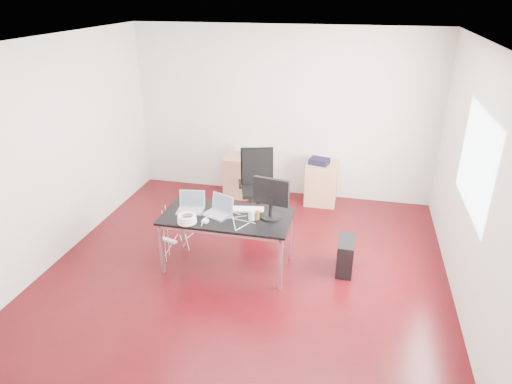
% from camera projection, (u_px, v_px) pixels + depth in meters
% --- Properties ---
extents(room_shell, '(5.00, 5.00, 5.00)m').
position_uv_depth(room_shell, '(249.00, 168.00, 5.28)').
color(room_shell, '#3B060B').
rests_on(room_shell, ground).
extents(desk, '(1.60, 0.80, 0.73)m').
position_uv_depth(desk, '(227.00, 219.00, 5.67)').
color(desk, black).
rests_on(desk, ground).
extents(office_chair, '(0.59, 0.61, 1.08)m').
position_uv_depth(office_chair, '(258.00, 182.00, 6.92)').
color(office_chair, black).
rests_on(office_chair, ground).
extents(filing_cabinet_left, '(0.50, 0.50, 0.70)m').
position_uv_depth(filing_cabinet_left, '(241.00, 176.00, 7.83)').
color(filing_cabinet_left, tan).
rests_on(filing_cabinet_left, ground).
extents(filing_cabinet_right, '(0.50, 0.50, 0.70)m').
position_uv_depth(filing_cabinet_right, '(321.00, 183.00, 7.55)').
color(filing_cabinet_right, tan).
rests_on(filing_cabinet_right, ground).
extents(pc_tower, '(0.20, 0.45, 0.44)m').
position_uv_depth(pc_tower, '(345.00, 255.00, 5.76)').
color(pc_tower, black).
rests_on(pc_tower, ground).
extents(wastebasket, '(0.29, 0.29, 0.28)m').
position_uv_depth(wastebasket, '(255.00, 194.00, 7.66)').
color(wastebasket, black).
rests_on(wastebasket, ground).
extents(power_strip, '(0.30, 0.14, 0.04)m').
position_uv_depth(power_strip, '(168.00, 240.00, 6.50)').
color(power_strip, white).
rests_on(power_strip, ground).
extents(laptop_left, '(0.36, 0.30, 0.23)m').
position_uv_depth(laptop_left, '(191.00, 206.00, 5.76)').
color(laptop_left, silver).
rests_on(laptop_left, desk).
extents(laptop_right, '(0.40, 0.36, 0.23)m').
position_uv_depth(laptop_right, '(219.00, 210.00, 5.66)').
color(laptop_right, silver).
rests_on(laptop_right, desk).
extents(monitor, '(0.45, 0.26, 0.51)m').
position_uv_depth(monitor, '(271.00, 196.00, 5.50)').
color(monitor, black).
rests_on(monitor, desk).
extents(keyboard, '(0.46, 0.22, 0.02)m').
position_uv_depth(keyboard, '(247.00, 209.00, 5.78)').
color(keyboard, white).
rests_on(keyboard, desk).
extents(cup_white, '(0.10, 0.10, 0.12)m').
position_uv_depth(cup_white, '(252.00, 215.00, 5.53)').
color(cup_white, white).
rests_on(cup_white, desk).
extents(cup_brown, '(0.08, 0.08, 0.10)m').
position_uv_depth(cup_brown, '(256.00, 216.00, 5.54)').
color(cup_brown, brown).
rests_on(cup_brown, desk).
extents(cable_coil, '(0.24, 0.24, 0.11)m').
position_uv_depth(cable_coil, '(187.00, 219.00, 5.45)').
color(cable_coil, white).
rests_on(cable_coil, desk).
extents(power_adapter, '(0.08, 0.08, 0.03)m').
position_uv_depth(power_adapter, '(205.00, 221.00, 5.48)').
color(power_adapter, white).
rests_on(power_adapter, desk).
extents(speaker, '(0.09, 0.08, 0.18)m').
position_uv_depth(speaker, '(245.00, 151.00, 7.65)').
color(speaker, '#9E9E9E').
rests_on(speaker, filing_cabinet_left).
extents(navy_garment, '(0.35, 0.30, 0.09)m').
position_uv_depth(navy_garment, '(319.00, 161.00, 7.35)').
color(navy_garment, black).
rests_on(navy_garment, filing_cabinet_right).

